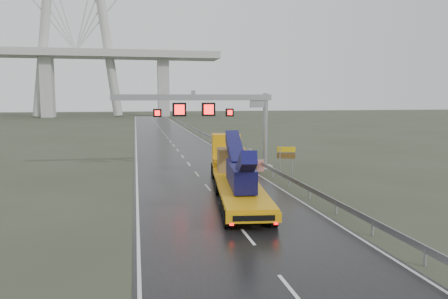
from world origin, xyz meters
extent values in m
plane|color=#333827|center=(0.00, 0.00, 0.00)|extent=(400.00, 400.00, 0.00)
cube|color=black|center=(0.00, 40.00, 0.01)|extent=(11.00, 200.00, 0.02)
cube|color=#9E9E9A|center=(6.90, 18.00, 0.15)|extent=(1.20, 1.20, 0.30)
cylinder|color=gray|center=(6.90, 18.00, 3.60)|extent=(0.48, 0.48, 7.20)
cube|color=gray|center=(0.00, 18.00, 6.80)|extent=(14.80, 0.55, 0.55)
cube|color=gray|center=(6.10, 18.00, 6.30)|extent=(1.40, 0.35, 0.90)
cube|color=gray|center=(0.00, 18.00, 7.25)|extent=(0.35, 0.35, 0.35)
cube|color=black|center=(-1.30, 17.95, 5.70)|extent=(1.25, 0.25, 1.25)
cube|color=#FF0C0C|center=(-1.30, 17.81, 5.70)|extent=(0.90, 0.02, 0.90)
cube|color=black|center=(1.40, 17.95, 5.70)|extent=(1.25, 0.25, 1.25)
cube|color=#FF0C0C|center=(1.40, 17.81, 5.70)|extent=(0.90, 0.02, 0.90)
cube|color=black|center=(-3.30, 17.95, 5.40)|extent=(0.75, 0.25, 0.75)
cube|color=#FF0C0C|center=(-3.30, 17.81, 5.40)|extent=(0.54, 0.02, 0.54)
cube|color=black|center=(3.40, 17.95, 5.40)|extent=(0.75, 0.25, 0.75)
cube|color=#FF0C0C|center=(3.40, 17.81, 5.40)|extent=(0.54, 0.02, 0.54)
cube|color=#9E9E9A|center=(-35.00, 140.00, 10.50)|extent=(4.00, 6.00, 21.00)
cube|color=#9E9E9A|center=(5.00, 140.00, 10.50)|extent=(4.00, 6.00, 21.00)
cube|color=orange|center=(1.28, 5.29, 1.02)|extent=(4.37, 13.78, 0.34)
cube|color=orange|center=(0.41, -1.57, 0.82)|extent=(2.80, 0.46, 0.53)
cube|color=black|center=(0.41, -1.64, 0.82)|extent=(2.12, 0.28, 0.29)
cube|color=#FF0505|center=(-0.70, -1.50, 0.53)|extent=(0.22, 0.06, 0.12)
cube|color=#FF0505|center=(1.51, -1.78, 0.53)|extent=(0.22, 0.06, 0.12)
cube|color=orange|center=(2.17, 12.40, 1.40)|extent=(2.64, 1.47, 0.48)
cube|color=orange|center=(2.36, 13.94, 1.16)|extent=(2.86, 3.19, 1.16)
cube|color=orange|center=(2.58, 15.67, 2.32)|extent=(2.64, 2.22, 2.52)
cube|color=black|center=(2.70, 16.65, 2.61)|extent=(2.22, 0.32, 1.16)
cube|color=#100F48|center=(1.15, 4.33, 1.94)|extent=(2.07, 5.93, 1.36)
cube|color=#100F48|center=(1.58, 7.69, 3.10)|extent=(1.62, 5.41, 2.47)
cube|color=#100F48|center=(0.85, 1.93, 2.81)|extent=(1.34, 3.91, 2.34)
cylinder|color=gray|center=(1.73, 4.26, 2.81)|extent=(0.32, 0.32, 1.55)
cube|color=olive|center=(1.90, 10.29, 2.06)|extent=(2.38, 2.38, 1.74)
cylinder|color=black|center=(0.73, 0.97, 0.48)|extent=(2.91, 1.31, 0.97)
cylinder|color=black|center=(1.58, 7.69, 0.48)|extent=(2.91, 1.31, 0.97)
cylinder|color=black|center=(2.55, 15.47, 0.53)|extent=(2.73, 1.38, 1.06)
cylinder|color=gray|center=(6.80, 13.27, 1.33)|extent=(0.09, 0.09, 2.66)
cylinder|color=gray|center=(7.91, 13.27, 1.33)|extent=(0.09, 0.09, 2.66)
cube|color=#E6B70C|center=(7.35, 13.27, 2.38)|extent=(1.49, 0.55, 0.44)
cube|color=brown|center=(7.35, 13.27, 1.83)|extent=(1.49, 0.55, 0.50)
cube|color=red|center=(6.00, 16.42, 0.53)|extent=(0.70, 0.50, 1.06)
camera|label=1|loc=(-5.24, -22.00, 6.77)|focal=35.00mm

